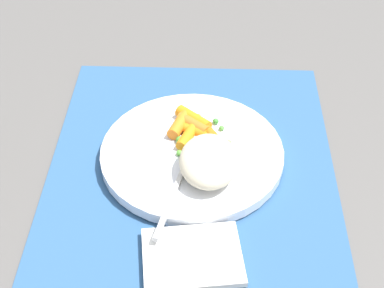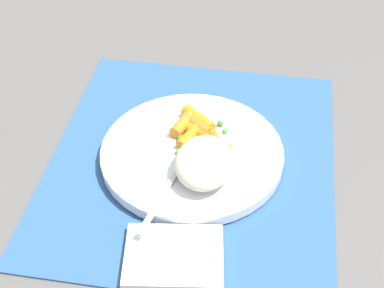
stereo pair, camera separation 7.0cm
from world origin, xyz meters
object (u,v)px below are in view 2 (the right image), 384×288
Objects in this scene: plate at (192,154)px; carrot_portion at (196,127)px; napkin at (174,256)px; fork at (179,169)px; rice_mound at (204,162)px.

plate is 2.90× the size of carrot_portion.
fork is at bearing 7.34° from napkin.
fork reaches higher than napkin.
fork is (0.00, 0.03, -0.02)m from rice_mound.
rice_mound is 1.12× the size of carrot_portion.
plate is 0.05m from rice_mound.
napkin is (-0.20, -0.01, -0.02)m from carrot_portion.
carrot_portion is at bearing -6.40° from fork.
rice_mound is 0.13m from napkin.
carrot_portion reaches higher than fork.
fork is 1.69× the size of napkin.
rice_mound is (-0.04, -0.02, 0.03)m from plate.
fork is at bearing 89.35° from rice_mound.
plate is at bearing 28.68° from rice_mound.
napkin is (-0.16, -0.01, -0.00)m from plate.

